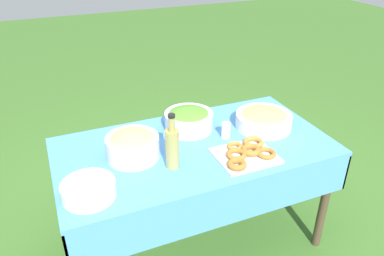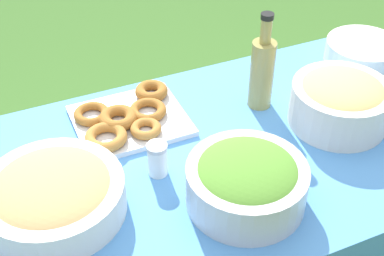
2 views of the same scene
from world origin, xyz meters
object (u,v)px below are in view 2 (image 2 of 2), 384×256
at_px(bread_bowl, 53,194).
at_px(salad_bowl, 247,181).
at_px(pasta_bowl, 340,101).
at_px(plate_stack, 363,52).
at_px(olive_oil_bottle, 262,71).
at_px(donut_platter, 128,118).

bearing_deg(bread_bowl, salad_bowl, 160.22).
distance_m(pasta_bowl, plate_stack, 0.36).
xyz_separation_m(plate_stack, olive_oil_bottle, (0.42, 0.07, 0.08)).
relative_size(donut_platter, bread_bowl, 0.97).
height_order(salad_bowl, plate_stack, salad_bowl).
height_order(donut_platter, olive_oil_bottle, olive_oil_bottle).
bearing_deg(plate_stack, salad_bowl, 31.80).
relative_size(olive_oil_bottle, bread_bowl, 0.89).
bearing_deg(bread_bowl, pasta_bowl, -178.91).
height_order(donut_platter, bread_bowl, bread_bowl).
height_order(pasta_bowl, olive_oil_bottle, olive_oil_bottle).
bearing_deg(pasta_bowl, donut_platter, -22.74).
bearing_deg(olive_oil_bottle, plate_stack, -170.26).
bearing_deg(pasta_bowl, salad_bowl, 23.51).
height_order(salad_bowl, donut_platter, salad_bowl).
bearing_deg(bread_bowl, olive_oil_bottle, -164.51).
distance_m(salad_bowl, donut_platter, 0.43).
bearing_deg(bread_bowl, plate_stack, -166.77).
height_order(olive_oil_bottle, bread_bowl, olive_oil_bottle).
distance_m(plate_stack, olive_oil_bottle, 0.44).
bearing_deg(donut_platter, salad_bowl, 112.37).
bearing_deg(salad_bowl, bread_bowl, -19.78).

